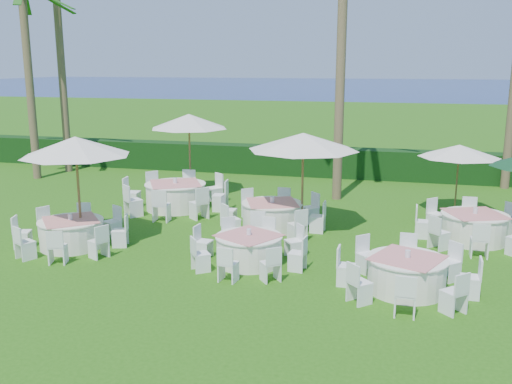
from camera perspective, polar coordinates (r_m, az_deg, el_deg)
ground at (r=12.94m, az=-1.56°, el=-8.30°), size 120.00×120.00×0.00m
hedge at (r=24.18m, az=6.23°, el=3.04°), size 34.00×1.00×1.20m
ocean at (r=113.75m, az=12.84°, el=10.09°), size 260.00×260.00×0.00m
banquet_table_a at (r=15.47m, az=-17.98°, el=-3.89°), size 2.85×2.85×0.88m
banquet_table_b at (r=13.52m, az=-0.71°, el=-5.69°), size 2.79×2.79×0.86m
banquet_table_c at (r=12.36m, az=14.83°, el=-7.87°), size 2.89×2.89×0.89m
banquet_table_d at (r=18.70m, az=-8.04°, el=-0.34°), size 3.45×3.45×1.03m
banquet_table_e at (r=16.37m, az=1.63°, el=-2.28°), size 3.05×3.05×0.93m
banquet_table_f at (r=16.25m, az=20.97°, el=-3.26°), size 3.03×3.03×0.92m
umbrella_a at (r=15.14m, az=-17.60°, el=4.37°), size 2.78×2.78×2.85m
umbrella_b at (r=15.85m, az=4.75°, el=5.04°), size 3.10×3.10×2.78m
umbrella_c at (r=20.27m, az=-6.72°, el=7.03°), size 2.75×2.75×2.92m
umbrella_d at (r=18.52m, az=19.66°, el=3.88°), size 2.46×2.46×2.22m
palm_a at (r=26.09m, az=-18.96°, el=12.94°), size 4.21×4.39×9.16m
palm_c at (r=19.68m, az=8.56°, el=14.90°), size 4.26×4.36×9.93m
palm_f at (r=24.87m, az=-21.79°, el=10.98°), size 4.40×3.97×7.65m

